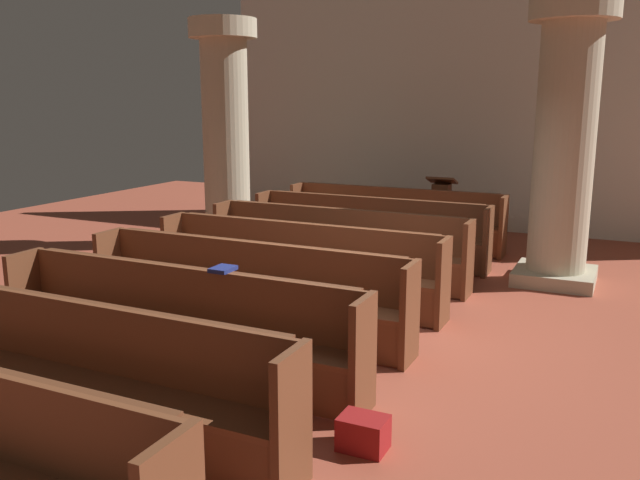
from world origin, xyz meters
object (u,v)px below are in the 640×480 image
Objects in this scene: pew_row_2 at (337,244)px; pew_row_5 at (176,321)px; pew_row_3 at (297,263)px; pillar_aisle_side at (565,139)px; pillar_far_side at (226,130)px; pew_row_6 at (76,369)px; lectern at (441,212)px; kneeler_box_red at (363,433)px; pew_row_4 at (246,287)px; pew_row_0 at (394,216)px; pew_row_1 at (368,229)px; hymn_book at (223,269)px.

pew_row_5 is (0.00, -3.45, 0.00)m from pew_row_2.
pew_row_2 is 1.15m from pew_row_3.
pillar_aisle_side and pillar_far_side have the same top height.
pillar_far_side is (-2.60, 4.82, 1.38)m from pew_row_5.
pew_row_2 is at bearing 90.00° from pew_row_3.
lectern reaches higher than pew_row_6.
kneeler_box_red is at bearing -63.71° from pew_row_2.
pew_row_6 is at bearing -90.00° from pew_row_4.
pew_row_5 is at bearing -90.00° from pew_row_0.
lectern is (0.52, 2.09, -0.05)m from pew_row_1.
pillar_aisle_side is at bearing -0.66° from pew_row_1.
pew_row_1 is at bearing 90.00° from pew_row_2.
kneeler_box_red is at bearing -69.08° from pew_row_1.
pew_row_0 and pew_row_5 have the same top height.
lectern reaches higher than pew_row_5.
kneeler_box_red is at bearing -13.95° from pew_row_5.
lectern reaches higher than pew_row_3.
lectern is 6.53m from hymn_book.
pillar_far_side is at bearing 118.32° from pew_row_5.
hymn_book is at bearing -68.52° from pew_row_4.
kneeler_box_red is at bearing -40.04° from pew_row_4.
pew_row_2 is 1.00× the size of pew_row_4.
pew_row_3 is at bearing 100.20° from hymn_book.
pew_row_4 is 1.14m from hymn_book.
pew_row_2 is 1.00× the size of pew_row_3.
pew_row_3 is 3.45m from pew_row_6.
pew_row_3 is 3.41m from kneeler_box_red.
pew_row_4 is 0.99× the size of pillar_far_side.
pew_row_4 is 4.70m from pillar_far_side.
pew_row_5 is (0.00, -2.30, 0.00)m from pew_row_3.
pillar_aisle_side reaches higher than pew_row_4.
pew_row_2 reaches higher than kneeler_box_red.
pew_row_2 is at bearing 90.00° from pew_row_6.
pew_row_3 is 1.00× the size of pew_row_6.
pew_row_0 is 3.29× the size of lectern.
kneeler_box_red is (1.42, -7.17, -0.33)m from lectern.
pew_row_0 is 5.59m from hymn_book.
pew_row_0 is 0.99× the size of pillar_far_side.
hymn_book is (-2.26, -4.38, -0.92)m from pillar_aisle_side.
lectern is 7.32m from kneeler_box_red.
pew_row_3 reaches higher than kneeler_box_red.
pew_row_4 is 16.35× the size of hymn_book.
pew_row_3 is at bearing 90.00° from pew_row_4.
lectern reaches higher than pew_row_4.
pew_row_1 is 2.98m from pillar_aisle_side.
pew_row_1 is 5.74m from pew_row_6.
pew_row_1 is 0.99× the size of pillar_far_side.
pillar_aisle_side is at bearing 62.68° from hymn_book.
pew_row_6 is (0.00, -2.30, 0.00)m from pew_row_4.
hymn_book is 0.66× the size of kneeler_box_red.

